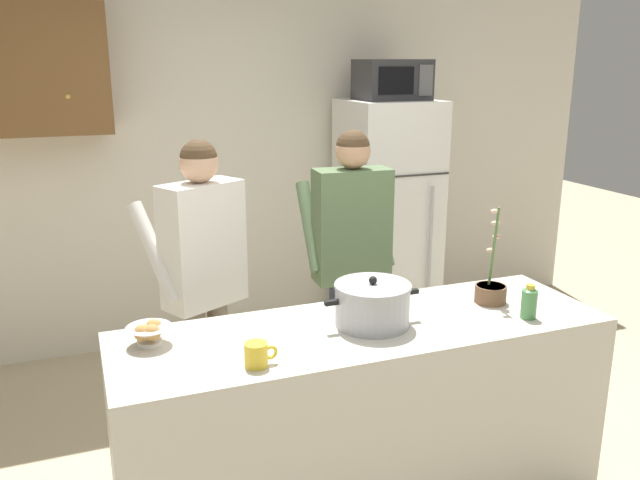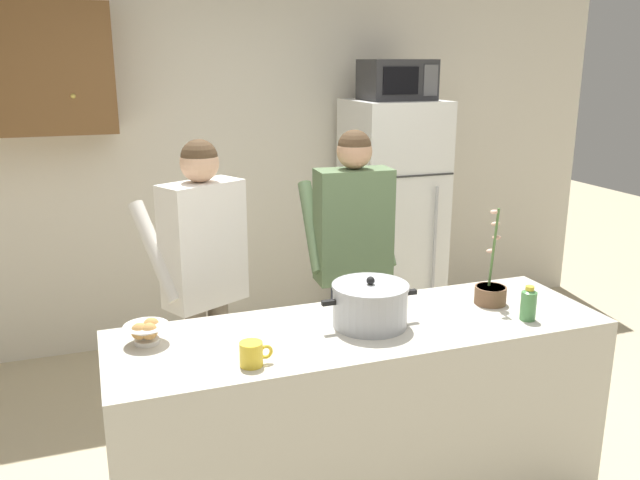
# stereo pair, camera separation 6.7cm
# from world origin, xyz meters

# --- Properties ---
(back_wall_unit) EXTENTS (6.00, 0.48, 2.60)m
(back_wall_unit) POSITION_xyz_m (-0.28, 2.26, 1.42)
(back_wall_unit) COLOR silver
(back_wall_unit) RESTS_ON ground
(kitchen_island) EXTENTS (2.20, 0.68, 0.92)m
(kitchen_island) POSITION_xyz_m (0.00, 0.00, 0.46)
(kitchen_island) COLOR beige
(kitchen_island) RESTS_ON ground
(refrigerator) EXTENTS (0.64, 0.68, 1.77)m
(refrigerator) POSITION_xyz_m (1.03, 1.85, 0.89)
(refrigerator) COLOR white
(refrigerator) RESTS_ON ground
(microwave) EXTENTS (0.48, 0.37, 0.28)m
(microwave) POSITION_xyz_m (1.03, 1.83, 1.91)
(microwave) COLOR #2D2D30
(microwave) RESTS_ON refrigerator
(person_near_pot) EXTENTS (0.62, 0.58, 1.67)m
(person_near_pot) POSITION_xyz_m (-0.55, 0.81, 1.05)
(person_near_pot) COLOR #726656
(person_near_pot) RESTS_ON ground
(person_by_sink) EXTENTS (0.53, 0.44, 1.68)m
(person_by_sink) POSITION_xyz_m (0.32, 0.88, 1.05)
(person_by_sink) COLOR #33384C
(person_by_sink) RESTS_ON ground
(cooking_pot) EXTENTS (0.45, 0.34, 0.23)m
(cooking_pot) POSITION_xyz_m (0.04, 0.00, 1.02)
(cooking_pot) COLOR #ADAFB5
(cooking_pot) RESTS_ON kitchen_island
(coffee_mug) EXTENTS (0.13, 0.09, 0.10)m
(coffee_mug) POSITION_xyz_m (-0.55, -0.21, 0.97)
(coffee_mug) COLOR yellow
(coffee_mug) RESTS_ON kitchen_island
(bread_bowl) EXTENTS (0.18, 0.18, 0.10)m
(bread_bowl) POSITION_xyz_m (-0.91, 0.13, 0.97)
(bread_bowl) COLOR white
(bread_bowl) RESTS_ON kitchen_island
(bottle_near_edge) EXTENTS (0.07, 0.07, 0.16)m
(bottle_near_edge) POSITION_xyz_m (0.73, -0.18, 1.00)
(bottle_near_edge) COLOR #4C8C4C
(bottle_near_edge) RESTS_ON kitchen_island
(potted_orchid) EXTENTS (0.15, 0.15, 0.47)m
(potted_orchid) POSITION_xyz_m (0.69, 0.05, 0.99)
(potted_orchid) COLOR brown
(potted_orchid) RESTS_ON kitchen_island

